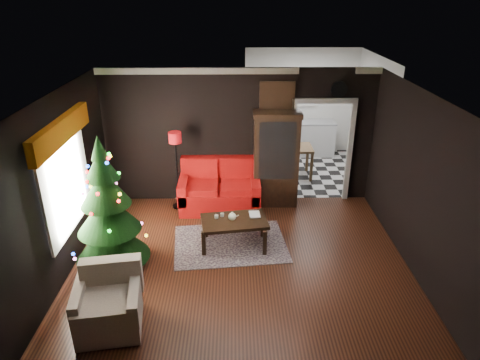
{
  "coord_description": "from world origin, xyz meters",
  "views": [
    {
      "loc": [
        -0.1,
        -5.84,
        4.17
      ],
      "look_at": [
        0.0,
        0.9,
        1.15
      ],
      "focal_mm": 32.0,
      "sensor_mm": 36.0,
      "label": 1
    }
  ],
  "objects_px": {
    "wall_clock": "(339,89)",
    "christmas_tree": "(107,209)",
    "floor_lamp": "(177,171)",
    "armchair": "(108,301)",
    "kitchen_table": "(296,162)",
    "curio_cabinet": "(276,161)",
    "loveseat": "(220,186)",
    "coffee_table": "(234,233)",
    "teapot": "(232,216)"
  },
  "relations": [
    {
      "from": "wall_clock",
      "to": "christmas_tree",
      "type": "bearing_deg",
      "value": -149.19
    },
    {
      "from": "floor_lamp",
      "to": "armchair",
      "type": "xyz_separation_m",
      "value": [
        -0.51,
        -3.47,
        -0.37
      ]
    },
    {
      "from": "wall_clock",
      "to": "kitchen_table",
      "type": "height_order",
      "value": "wall_clock"
    },
    {
      "from": "curio_cabinet",
      "to": "wall_clock",
      "type": "height_order",
      "value": "wall_clock"
    },
    {
      "from": "armchair",
      "to": "wall_clock",
      "type": "relative_size",
      "value": 2.71
    },
    {
      "from": "loveseat",
      "to": "coffee_table",
      "type": "xyz_separation_m",
      "value": [
        0.3,
        -1.43,
        -0.24
      ]
    },
    {
      "from": "curio_cabinet",
      "to": "teapot",
      "type": "distance_m",
      "value": 1.91
    },
    {
      "from": "wall_clock",
      "to": "loveseat",
      "type": "bearing_deg",
      "value": -170.34
    },
    {
      "from": "curio_cabinet",
      "to": "christmas_tree",
      "type": "bearing_deg",
      "value": -141.82
    },
    {
      "from": "floor_lamp",
      "to": "wall_clock",
      "type": "xyz_separation_m",
      "value": [
        3.2,
        0.37,
        1.55
      ]
    },
    {
      "from": "armchair",
      "to": "loveseat",
      "type": "bearing_deg",
      "value": 59.83
    },
    {
      "from": "armchair",
      "to": "teapot",
      "type": "distance_m",
      "value": 2.57
    },
    {
      "from": "teapot",
      "to": "kitchen_table",
      "type": "distance_m",
      "value": 3.46
    },
    {
      "from": "christmas_tree",
      "to": "floor_lamp",
      "type": "bearing_deg",
      "value": 67.96
    },
    {
      "from": "coffee_table",
      "to": "wall_clock",
      "type": "height_order",
      "value": "wall_clock"
    },
    {
      "from": "floor_lamp",
      "to": "coffee_table",
      "type": "bearing_deg",
      "value": -51.96
    },
    {
      "from": "christmas_tree",
      "to": "teapot",
      "type": "distance_m",
      "value": 2.07
    },
    {
      "from": "curio_cabinet",
      "to": "loveseat",
      "type": "bearing_deg",
      "value": -169.17
    },
    {
      "from": "christmas_tree",
      "to": "curio_cabinet",
      "type": "bearing_deg",
      "value": 38.18
    },
    {
      "from": "christmas_tree",
      "to": "armchair",
      "type": "xyz_separation_m",
      "value": [
        0.31,
        -1.43,
        -0.59
      ]
    },
    {
      "from": "kitchen_table",
      "to": "loveseat",
      "type": "bearing_deg",
      "value": -137.49
    },
    {
      "from": "curio_cabinet",
      "to": "christmas_tree",
      "type": "height_order",
      "value": "christmas_tree"
    },
    {
      "from": "floor_lamp",
      "to": "christmas_tree",
      "type": "xyz_separation_m",
      "value": [
        -0.82,
        -2.03,
        0.22
      ]
    },
    {
      "from": "wall_clock",
      "to": "coffee_table",
      "type": "bearing_deg",
      "value": -138.35
    },
    {
      "from": "loveseat",
      "to": "kitchen_table",
      "type": "relative_size",
      "value": 2.27
    },
    {
      "from": "armchair",
      "to": "wall_clock",
      "type": "xyz_separation_m",
      "value": [
        3.71,
        3.83,
        1.92
      ]
    },
    {
      "from": "armchair",
      "to": "coffee_table",
      "type": "height_order",
      "value": "armchair"
    },
    {
      "from": "floor_lamp",
      "to": "coffee_table",
      "type": "height_order",
      "value": "floor_lamp"
    },
    {
      "from": "coffee_table",
      "to": "curio_cabinet",
      "type": "bearing_deg",
      "value": 62.58
    },
    {
      "from": "loveseat",
      "to": "coffee_table",
      "type": "relative_size",
      "value": 1.51
    },
    {
      "from": "loveseat",
      "to": "wall_clock",
      "type": "relative_size",
      "value": 5.31
    },
    {
      "from": "wall_clock",
      "to": "teapot",
      "type": "bearing_deg",
      "value": -138.69
    },
    {
      "from": "loveseat",
      "to": "coffee_table",
      "type": "distance_m",
      "value": 1.48
    },
    {
      "from": "loveseat",
      "to": "kitchen_table",
      "type": "bearing_deg",
      "value": 42.51
    },
    {
      "from": "teapot",
      "to": "kitchen_table",
      "type": "height_order",
      "value": "kitchen_table"
    },
    {
      "from": "christmas_tree",
      "to": "coffee_table",
      "type": "height_order",
      "value": "christmas_tree"
    },
    {
      "from": "loveseat",
      "to": "curio_cabinet",
      "type": "relative_size",
      "value": 0.89
    },
    {
      "from": "loveseat",
      "to": "floor_lamp",
      "type": "height_order",
      "value": "floor_lamp"
    },
    {
      "from": "armchair",
      "to": "coffee_table",
      "type": "bearing_deg",
      "value": 41.91
    },
    {
      "from": "teapot",
      "to": "wall_clock",
      "type": "relative_size",
      "value": 0.5
    },
    {
      "from": "christmas_tree",
      "to": "teapot",
      "type": "bearing_deg",
      "value": 16.24
    },
    {
      "from": "coffee_table",
      "to": "teapot",
      "type": "relative_size",
      "value": 7.09
    },
    {
      "from": "loveseat",
      "to": "teapot",
      "type": "distance_m",
      "value": 1.46
    },
    {
      "from": "christmas_tree",
      "to": "wall_clock",
      "type": "relative_size",
      "value": 7.01
    },
    {
      "from": "christmas_tree",
      "to": "coffee_table",
      "type": "bearing_deg",
      "value": 16.2
    },
    {
      "from": "coffee_table",
      "to": "teapot",
      "type": "bearing_deg",
      "value": -166.2
    },
    {
      "from": "curio_cabinet",
      "to": "armchair",
      "type": "relative_size",
      "value": 2.19
    },
    {
      "from": "teapot",
      "to": "armchair",
      "type": "bearing_deg",
      "value": -129.04
    },
    {
      "from": "coffee_table",
      "to": "teapot",
      "type": "distance_m",
      "value": 0.33
    },
    {
      "from": "christmas_tree",
      "to": "wall_clock",
      "type": "distance_m",
      "value": 4.87
    }
  ]
}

